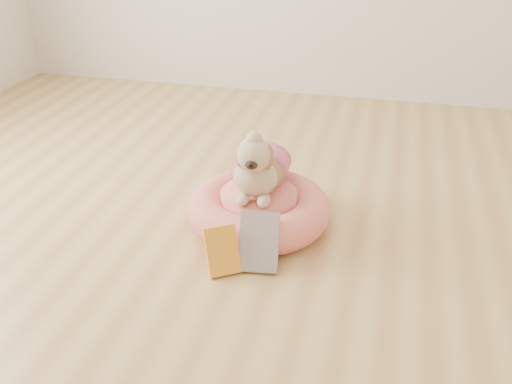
% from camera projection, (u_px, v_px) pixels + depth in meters
% --- Properties ---
extents(floor, '(4.50, 4.50, 0.00)m').
position_uv_depth(floor, '(182.00, 291.00, 1.98)').
color(floor, '#B7854C').
rests_on(floor, ground).
extents(pet_bed, '(0.59, 0.59, 0.15)m').
position_uv_depth(pet_bed, '(259.00, 209.00, 2.34)').
color(pet_bed, '#DD5656').
rests_on(pet_bed, floor).
extents(dog, '(0.32, 0.43, 0.30)m').
position_uv_depth(dog, '(259.00, 155.00, 2.26)').
color(dog, brown).
rests_on(dog, pet_bed).
extents(book_yellow, '(0.15, 0.15, 0.17)m').
position_uv_depth(book_yellow, '(222.00, 251.00, 2.05)').
color(book_yellow, yellow).
rests_on(book_yellow, floor).
extents(book_white, '(0.16, 0.16, 0.19)m').
position_uv_depth(book_white, '(259.00, 242.00, 2.08)').
color(book_white, white).
rests_on(book_white, floor).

